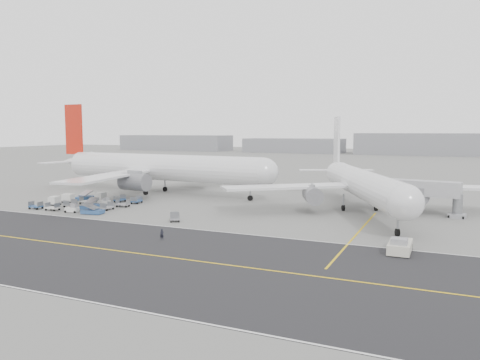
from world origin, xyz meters
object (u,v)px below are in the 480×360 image
at_px(pushback_tug, 400,246).
at_px(jet_bridge, 415,190).
at_px(airliner_b, 361,183).
at_px(ground_crew_a, 162,234).
at_px(airliner_a, 157,167).

height_order(pushback_tug, jet_bridge, jet_bridge).
distance_m(airliner_b, pushback_tug, 31.89).
height_order(airliner_b, ground_crew_a, airliner_b).
bearing_deg(airliner_a, pushback_tug, -115.93).
bearing_deg(airliner_b, pushback_tug, -95.18).
bearing_deg(airliner_a, airliner_b, -92.15).
xyz_separation_m(airliner_b, pushback_tug, (10.09, -29.90, -4.60)).
distance_m(airliner_a, pushback_tug, 71.05).
xyz_separation_m(pushback_tug, ground_crew_a, (-31.97, -6.32, -0.09)).
bearing_deg(airliner_b, jet_bridge, -17.99).
bearing_deg(pushback_tug, jet_bridge, 90.43).
bearing_deg(airliner_a, jet_bridge, -90.16).
bearing_deg(jet_bridge, pushback_tug, -80.93).
bearing_deg(ground_crew_a, airliner_b, 43.24).
xyz_separation_m(airliner_b, ground_crew_a, (-21.89, -36.22, -4.69)).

